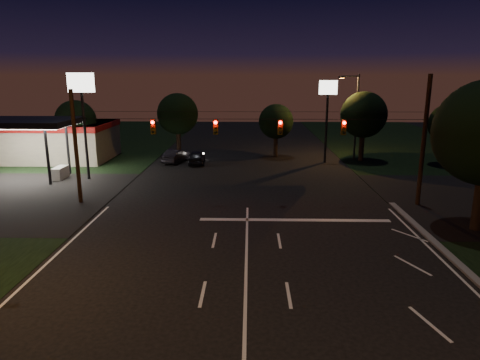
{
  "coord_description": "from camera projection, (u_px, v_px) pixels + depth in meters",
  "views": [
    {
      "loc": [
        0.15,
        -14.19,
        8.9
      ],
      "look_at": [
        -0.42,
        9.83,
        3.0
      ],
      "focal_mm": 32.0,
      "sensor_mm": 36.0,
      "label": 1
    }
  ],
  "objects": [
    {
      "name": "stop_bar",
      "position": [
        295.0,
        220.0,
        27.0
      ],
      "size": [
        12.0,
        0.5,
        0.01
      ],
      "primitive_type": "cube",
      "color": "silver",
      "rests_on": "ground"
    },
    {
      "name": "signal_span",
      "position": [
        248.0,
        126.0,
        29.12
      ],
      "size": [
        24.0,
        0.4,
        1.56
      ],
      "color": "black",
      "rests_on": "ground"
    },
    {
      "name": "utility_pole_left",
      "position": [
        81.0,
        202.0,
        30.74
      ],
      "size": [
        0.28,
        0.28,
        8.0
      ],
      "primitive_type": "cylinder",
      "color": "black",
      "rests_on": "ground"
    },
    {
      "name": "tree_far_c",
      "position": [
        276.0,
        122.0,
        47.04
      ],
      "size": [
        3.8,
        3.8,
        5.86
      ],
      "color": "black",
      "rests_on": "ground"
    },
    {
      "name": "car_oncoming_b",
      "position": [
        176.0,
        156.0,
        44.78
      ],
      "size": [
        2.52,
        4.43,
        1.38
      ],
      "primitive_type": "imported",
      "rotation": [
        0.0,
        0.0,
        2.87
      ],
      "color": "black",
      "rests_on": "ground"
    },
    {
      "name": "utility_pole_right",
      "position": [
        417.0,
        205.0,
        30.19
      ],
      "size": [
        0.3,
        0.3,
        9.0
      ],
      "primitive_type": "cylinder",
      "color": "black",
      "rests_on": "ground"
    },
    {
      "name": "pole_sign_left_near",
      "position": [
        82.0,
        99.0,
        35.92
      ],
      "size": [
        2.2,
        0.3,
        9.1
      ],
      "color": "black",
      "rests_on": "ground"
    },
    {
      "name": "tree_far_d",
      "position": [
        364.0,
        115.0,
        44.7
      ],
      "size": [
        4.8,
        4.8,
        7.3
      ],
      "color": "black",
      "rests_on": "ground"
    },
    {
      "name": "pole_sign_right",
      "position": [
        328.0,
        102.0,
        43.35
      ],
      "size": [
        1.8,
        0.3,
        8.4
      ],
      "color": "black",
      "rests_on": "ground"
    },
    {
      "name": "tree_far_b",
      "position": [
        178.0,
        114.0,
        48.12
      ],
      "size": [
        4.6,
        4.6,
        6.98
      ],
      "color": "black",
      "rests_on": "ground"
    },
    {
      "name": "tree_far_e",
      "position": [
        449.0,
        124.0,
        42.72
      ],
      "size": [
        4.0,
        4.0,
        6.18
      ],
      "color": "black",
      "rests_on": "ground"
    },
    {
      "name": "street_light_right_far",
      "position": [
        354.0,
        111.0,
        45.46
      ],
      "size": [
        2.2,
        0.35,
        9.0
      ],
      "color": "black",
      "rests_on": "ground"
    },
    {
      "name": "car_oncoming_a",
      "position": [
        197.0,
        157.0,
        43.98
      ],
      "size": [
        1.87,
        4.12,
        1.37
      ],
      "primitive_type": "imported",
      "rotation": [
        0.0,
        0.0,
        3.21
      ],
      "color": "black",
      "rests_on": "ground"
    },
    {
      "name": "gas_station",
      "position": [
        43.0,
        138.0,
        45.34
      ],
      "size": [
        14.2,
        16.1,
        5.25
      ],
      "color": "gray",
      "rests_on": "ground"
    },
    {
      "name": "ground",
      "position": [
        245.0,
        321.0,
        15.9
      ],
      "size": [
        140.0,
        140.0,
        0.0
      ],
      "primitive_type": "plane",
      "color": "black",
      "rests_on": "ground"
    },
    {
      "name": "tree_far_a",
      "position": [
        76.0,
        121.0,
        44.54
      ],
      "size": [
        4.2,
        4.2,
        6.42
      ],
      "color": "black",
      "rests_on": "ground"
    }
  ]
}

